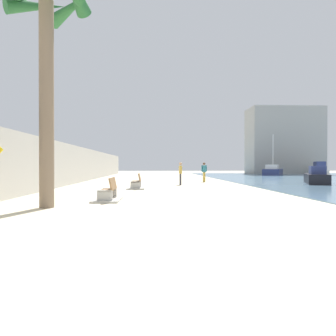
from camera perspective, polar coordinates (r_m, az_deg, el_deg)
ground_plane at (r=28.24m, az=-0.76°, el=-2.56°), size 120.00×120.00×0.00m
seawall at (r=28.96m, az=-15.76°, el=0.54°), size 0.80×64.00×3.07m
palm_tree at (r=13.37m, az=-19.99°, el=21.73°), size 3.49×3.47×8.52m
bench_near at (r=14.30m, az=-10.18°, el=-4.58°), size 1.12×2.11×0.98m
bench_far at (r=21.41m, az=-5.40°, el=-2.90°), size 1.11×2.10×0.98m
person_walking at (r=30.09m, az=6.17°, el=-0.42°), size 0.52×0.26×1.75m
person_standing at (r=25.14m, az=2.13°, el=-0.62°), size 0.23×0.52×1.73m
boat_mid_bay at (r=53.67m, az=24.27°, el=-0.36°), size 4.15×7.90×1.99m
boat_far_right at (r=29.40m, az=23.94°, el=-1.38°), size 3.44×5.78×1.39m
boat_outer at (r=51.65m, az=17.40°, el=-0.49°), size 4.29×5.32×6.04m
harbor_building at (r=60.60m, az=19.14°, el=4.34°), size 12.00×6.00×11.21m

